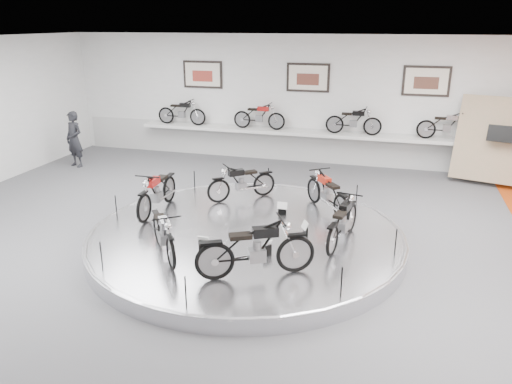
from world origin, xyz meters
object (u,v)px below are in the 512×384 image
(bike_f, at_px, (343,221))
(bike_b, at_px, (242,182))
(bike_d, at_px, (163,233))
(visitor, at_px, (74,139))
(bike_a, at_px, (327,192))
(bike_c, at_px, (157,191))
(shelf, at_px, (305,133))
(display_platform, at_px, (246,238))
(bike_e, at_px, (256,248))

(bike_f, bearing_deg, bike_b, 64.81)
(bike_d, bearing_deg, visitor, -171.96)
(bike_d, bearing_deg, bike_a, 102.15)
(bike_a, bearing_deg, bike_c, 68.55)
(bike_b, xyz_separation_m, bike_c, (-1.56, -1.31, 0.05))
(bike_b, bearing_deg, bike_d, 41.12)
(bike_a, distance_m, bike_d, 3.94)
(bike_a, height_order, bike_b, bike_a)
(bike_b, bearing_deg, shelf, -139.10)
(display_platform, height_order, bike_b, bike_b)
(display_platform, relative_size, bike_f, 4.18)
(display_platform, xyz_separation_m, bike_f, (1.94, -0.05, 0.60))
(display_platform, xyz_separation_m, bike_d, (-1.13, -1.44, 0.59))
(bike_c, relative_size, bike_e, 0.95)
(shelf, height_order, bike_c, bike_c)
(shelf, height_order, bike_a, bike_a)
(bike_d, height_order, visitor, visitor)
(bike_f, distance_m, visitor, 9.76)
(visitor, bearing_deg, bike_e, -21.20)
(shelf, distance_m, bike_c, 6.30)
(bike_b, relative_size, visitor, 0.86)
(shelf, bearing_deg, bike_a, -73.73)
(display_platform, bearing_deg, bike_b, 110.02)
(shelf, height_order, visitor, visitor)
(display_platform, relative_size, bike_e, 3.71)
(bike_e, height_order, bike_f, bike_e)
(bike_e, bearing_deg, bike_a, 50.51)
(visitor, bearing_deg, bike_f, -8.69)
(bike_b, xyz_separation_m, bike_e, (1.36, -3.59, 0.07))
(bike_b, bearing_deg, bike_c, -0.76)
(display_platform, relative_size, bike_d, 4.29)
(shelf, bearing_deg, bike_c, -110.73)
(display_platform, relative_size, shelf, 0.58)
(visitor, bearing_deg, shelf, 34.92)
(bike_c, bearing_deg, bike_f, 80.84)
(display_platform, relative_size, bike_a, 4.15)
(bike_b, distance_m, visitor, 6.63)
(shelf, height_order, bike_b, bike_b)
(bike_a, xyz_separation_m, bike_e, (-0.71, -3.32, 0.05))
(bike_c, xyz_separation_m, visitor, (-4.64, 3.65, 0.09))
(display_platform, bearing_deg, visitor, 148.81)
(bike_a, height_order, bike_c, bike_c)
(bike_c, bearing_deg, bike_b, 128.53)
(bike_b, height_order, bike_c, bike_c)
(shelf, distance_m, bike_b, 4.63)
(bike_d, bearing_deg, bike_f, 76.84)
(shelf, height_order, bike_f, bike_f)
(bike_a, relative_size, bike_c, 0.94)
(bike_a, bearing_deg, shelf, -21.29)
(bike_a, relative_size, bike_d, 1.04)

